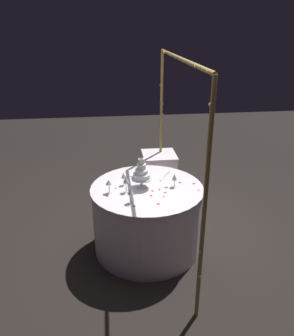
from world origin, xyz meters
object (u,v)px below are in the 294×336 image
object	(u,v)px
wine_glass_4	(130,192)
wine_glass_5	(124,176)
wine_glass_0	(141,166)
wine_glass_3	(109,183)
side_table	(159,180)
main_table	(147,218)
tiered_cake	(141,173)
cake_knife	(164,176)
decorative_arch	(178,130)
wine_glass_1	(175,178)
wine_glass_2	(126,180)

from	to	relation	value
wine_glass_4	wine_glass_5	world-z (taller)	wine_glass_4
wine_glass_0	wine_glass_3	distance (m)	0.50
side_table	wine_glass_3	bearing A→B (deg)	-33.62
wine_glass_3	main_table	bearing A→B (deg)	100.27
main_table	tiered_cake	distance (m)	0.55
wine_glass_3	wine_glass_4	world-z (taller)	wine_glass_4
tiered_cake	wine_glass_3	xyz separation A→B (m)	(0.09, -0.35, -0.05)
tiered_cake	cake_knife	distance (m)	0.40
wine_glass_5	wine_glass_4	bearing A→B (deg)	6.14
decorative_arch	wine_glass_0	xyz separation A→B (m)	(-0.27, -0.35, -0.49)
side_table	wine_glass_5	world-z (taller)	wine_glass_5
decorative_arch	wine_glass_4	size ratio (longest dim) A/B	13.21
wine_glass_0	wine_glass_1	world-z (taller)	wine_glass_0
cake_knife	wine_glass_4	bearing A→B (deg)	-37.79
wine_glass_4	side_table	bearing A→B (deg)	159.21
decorative_arch	wine_glass_4	distance (m)	0.79
wine_glass_1	wine_glass_3	distance (m)	0.70
wine_glass_1	wine_glass_2	xyz separation A→B (m)	(0.06, -0.52, 0.03)
decorative_arch	wine_glass_5	distance (m)	0.77
decorative_arch	main_table	world-z (taller)	decorative_arch
decorative_arch	wine_glass_0	world-z (taller)	decorative_arch
wine_glass_0	wine_glass_4	distance (m)	0.60
main_table	side_table	size ratio (longest dim) A/B	1.58
main_table	cake_knife	bearing A→B (deg)	136.95
wine_glass_1	wine_glass_4	distance (m)	0.57
side_table	wine_glass_5	size ratio (longest dim) A/B	5.35
decorative_arch	wine_glass_5	xyz separation A→B (m)	(-0.09, -0.56, -0.52)
wine_glass_4	tiered_cake	bearing A→B (deg)	156.09
decorative_arch	wine_glass_0	size ratio (longest dim) A/B	11.88
tiered_cake	wine_glass_5	world-z (taller)	tiered_cake
main_table	wine_glass_3	size ratio (longest dim) A/B	8.24
decorative_arch	wine_glass_4	world-z (taller)	decorative_arch
cake_knife	wine_glass_0	bearing A→B (deg)	-94.93
decorative_arch	wine_glass_4	xyz separation A→B (m)	(0.31, -0.51, -0.51)
side_table	wine_glass_0	size ratio (longest dim) A/B	4.27
wine_glass_3	wine_glass_5	world-z (taller)	wine_glass_3
decorative_arch	side_table	bearing A→B (deg)	-177.98
wine_glass_2	wine_glass_5	size ratio (longest dim) A/B	1.24
wine_glass_2	wine_glass_4	xyz separation A→B (m)	(0.24, 0.03, -0.01)
wine_glass_0	wine_glass_4	world-z (taller)	wine_glass_0
tiered_cake	wine_glass_1	world-z (taller)	tiered_cake
decorative_arch	wine_glass_1	bearing A→B (deg)	-50.37
wine_glass_4	wine_glass_1	bearing A→B (deg)	120.70
main_table	side_table	xyz separation A→B (m)	(-0.96, 0.28, 0.00)
decorative_arch	cake_knife	bearing A→B (deg)	-161.56
side_table	wine_glass_2	size ratio (longest dim) A/B	4.32
decorative_arch	wine_glass_3	xyz separation A→B (m)	(0.07, -0.72, -0.51)
cake_knife	wine_glass_1	bearing A→B (deg)	13.28
wine_glass_1	wine_glass_0	bearing A→B (deg)	-130.92
decorative_arch	wine_glass_5	world-z (taller)	decorative_arch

